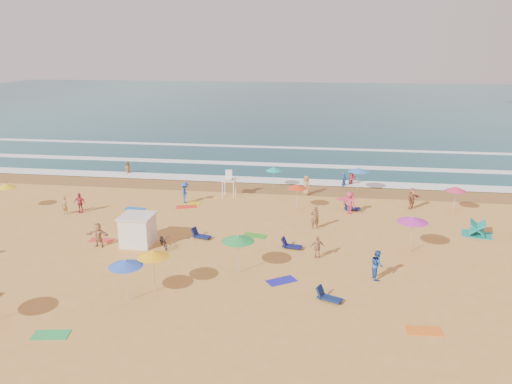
# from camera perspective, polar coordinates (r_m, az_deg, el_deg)

# --- Properties ---
(ground) EXTENTS (220.00, 220.00, 0.00)m
(ground) POSITION_cam_1_polar(r_m,az_deg,el_deg) (36.76, -4.96, -4.72)
(ground) COLOR gold
(ground) RESTS_ON ground
(ocean) EXTENTS (220.00, 140.00, 0.18)m
(ocean) POSITION_cam_1_polar(r_m,az_deg,el_deg) (118.34, 4.49, 9.98)
(ocean) COLOR #0C4756
(ocean) RESTS_ON ground
(wet_sand) EXTENTS (220.00, 220.00, 0.00)m
(wet_sand) POSITION_cam_1_polar(r_m,az_deg,el_deg) (48.37, -1.58, 0.57)
(wet_sand) COLOR olive
(wet_sand) RESTS_ON ground
(surf_foam) EXTENTS (200.00, 18.70, 0.05)m
(surf_foam) POSITION_cam_1_polar(r_m,az_deg,el_deg) (56.77, -0.05, 3.08)
(surf_foam) COLOR white
(surf_foam) RESTS_ON ground
(cabana) EXTENTS (2.00, 2.00, 2.00)m
(cabana) POSITION_cam_1_polar(r_m,az_deg,el_deg) (35.27, -13.35, -4.31)
(cabana) COLOR white
(cabana) RESTS_ON ground
(cabana_roof) EXTENTS (2.20, 2.20, 0.12)m
(cabana_roof) POSITION_cam_1_polar(r_m,az_deg,el_deg) (34.92, -13.46, -2.69)
(cabana_roof) COLOR silver
(cabana_roof) RESTS_ON cabana
(bicycle) EXTENTS (1.46, 1.80, 0.92)m
(bicycle) POSITION_cam_1_polar(r_m,az_deg,el_deg) (34.56, -10.53, -5.54)
(bicycle) COLOR black
(bicycle) RESTS_ON ground
(lifeguard_stand) EXTENTS (1.20, 1.20, 2.10)m
(lifeguard_stand) POSITION_cam_1_polar(r_m,az_deg,el_deg) (45.14, -3.10, 0.77)
(lifeguard_stand) COLOR white
(lifeguard_stand) RESTS_ON ground
(beach_umbrellas) EXTENTS (60.43, 28.24, 0.78)m
(beach_umbrellas) POSITION_cam_1_polar(r_m,az_deg,el_deg) (34.20, 5.22, -2.54)
(beach_umbrellas) COLOR #FFB315
(beach_umbrellas) RESTS_ON ground
(loungers) EXTENTS (52.73, 18.58, 0.34)m
(loungers) POSITION_cam_1_polar(r_m,az_deg,el_deg) (32.77, 2.15, -7.06)
(loungers) COLOR #101453
(loungers) RESTS_ON ground
(towels) EXTENTS (35.48, 25.65, 0.03)m
(towels) POSITION_cam_1_polar(r_m,az_deg,el_deg) (35.60, -8.11, -5.52)
(towels) COLOR #C85119
(towels) RESTS_ON ground
(beachgoers) EXTENTS (30.93, 26.43, 2.14)m
(beachgoers) POSITION_cam_1_polar(r_m,az_deg,el_deg) (40.07, -0.74, -1.57)
(beachgoers) COLOR brown
(beachgoers) RESTS_ON ground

